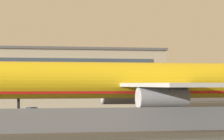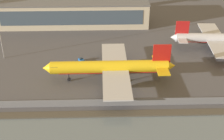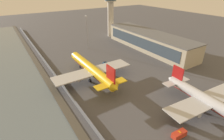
# 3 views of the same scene
# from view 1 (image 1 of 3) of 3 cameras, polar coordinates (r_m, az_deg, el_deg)

# --- Properties ---
(ground_plane) EXTENTS (500.00, 500.00, 0.00)m
(ground_plane) POSITION_cam_1_polar(r_m,az_deg,el_deg) (85.17, 1.56, -4.76)
(ground_plane) COLOR #4C4C51
(shoreline_seawall) EXTENTS (320.00, 3.00, 0.50)m
(shoreline_seawall) POSITION_cam_1_polar(r_m,az_deg,el_deg) (65.71, 6.46, -5.58)
(shoreline_seawall) COLOR #474238
(shoreline_seawall) RESTS_ON ground
(perimeter_fence) EXTENTS (280.00, 0.10, 2.79)m
(perimeter_fence) POSITION_cam_1_polar(r_m,az_deg,el_deg) (69.85, 5.15, -4.38)
(perimeter_fence) COLOR slate
(perimeter_fence) RESTS_ON ground
(cargo_jet_yellow) EXTENTS (48.76, 41.48, 14.45)m
(cargo_jet_yellow) POSITION_cam_1_polar(r_m,az_deg,el_deg) (85.65, 2.42, -1.04)
(cargo_jet_yellow) COLOR yellow
(cargo_jet_yellow) RESTS_ON ground
(baggage_tug) EXTENTS (2.93, 3.58, 1.80)m
(baggage_tug) POSITION_cam_1_polar(r_m,az_deg,el_deg) (97.69, -6.88, -3.82)
(baggage_tug) COLOR #19519E
(baggage_tug) RESTS_ON ground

